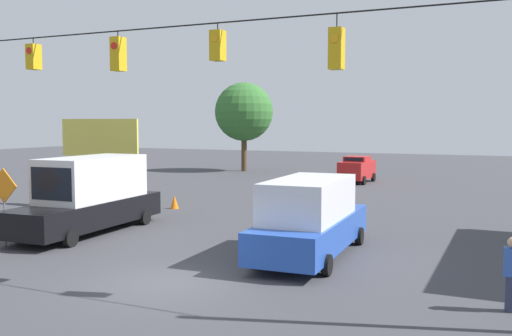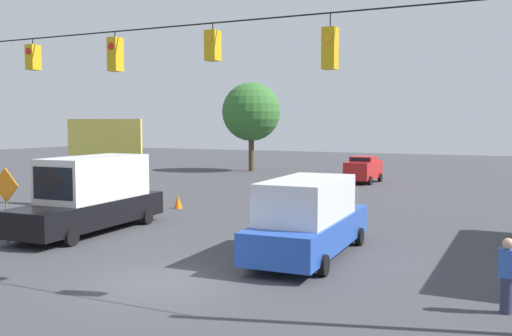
{
  "view_description": "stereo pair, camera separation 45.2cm",
  "coord_description": "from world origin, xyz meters",
  "px_view_note": "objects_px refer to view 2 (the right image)",
  "views": [
    {
      "loc": [
        -8.72,
        13.22,
        4.48
      ],
      "look_at": [
        0.06,
        -6.13,
        2.78
      ],
      "focal_mm": 40.0,
      "sensor_mm": 36.0,
      "label": 1
    },
    {
      "loc": [
        -9.13,
        13.02,
        4.48
      ],
      "look_at": [
        0.06,
        -6.13,
        2.78
      ],
      "focal_mm": 40.0,
      "sensor_mm": 36.0,
      "label": 2
    }
  ],
  "objects_px": {
    "box_truck_black_parked_shoulder": "(92,195)",
    "box_truck_blue_crossing_near": "(309,218)",
    "overhead_signal_span": "(165,106)",
    "traffic_cone_second": "(106,217)",
    "roadside_billboard": "(104,142)",
    "traffic_cone_third": "(147,208)",
    "traffic_cone_fourth": "(178,202)",
    "sedan_red_withflow_deep": "(363,169)",
    "pedestrian": "(507,275)",
    "traffic_cone_nearest": "(58,228)",
    "tree_horizon_left": "(251,112)",
    "work_zone_sign": "(6,191)"
  },
  "relations": [
    {
      "from": "overhead_signal_span",
      "to": "tree_horizon_left",
      "type": "distance_m",
      "value": 36.95
    },
    {
      "from": "overhead_signal_span",
      "to": "box_truck_blue_crossing_near",
      "type": "xyz_separation_m",
      "value": [
        -2.53,
        -4.6,
        -3.62
      ]
    },
    {
      "from": "traffic_cone_nearest",
      "to": "box_truck_black_parked_shoulder",
      "type": "bearing_deg",
      "value": -106.63
    },
    {
      "from": "traffic_cone_third",
      "to": "work_zone_sign",
      "type": "relative_size",
      "value": 0.25
    },
    {
      "from": "sedan_red_withflow_deep",
      "to": "roadside_billboard",
      "type": "distance_m",
      "value": 20.27
    },
    {
      "from": "box_truck_black_parked_shoulder",
      "to": "box_truck_blue_crossing_near",
      "type": "xyz_separation_m",
      "value": [
        -9.63,
        0.35,
        -0.2
      ]
    },
    {
      "from": "sedan_red_withflow_deep",
      "to": "traffic_cone_fourth",
      "type": "relative_size",
      "value": 6.07
    },
    {
      "from": "traffic_cone_nearest",
      "to": "traffic_cone_third",
      "type": "height_order",
      "value": "same"
    },
    {
      "from": "traffic_cone_second",
      "to": "tree_horizon_left",
      "type": "relative_size",
      "value": 0.09
    },
    {
      "from": "overhead_signal_span",
      "to": "traffic_cone_nearest",
      "type": "height_order",
      "value": "overhead_signal_span"
    },
    {
      "from": "traffic_cone_fourth",
      "to": "box_truck_black_parked_shoulder",
      "type": "bearing_deg",
      "value": 92.54
    },
    {
      "from": "traffic_cone_nearest",
      "to": "work_zone_sign",
      "type": "relative_size",
      "value": 0.25
    },
    {
      "from": "sedan_red_withflow_deep",
      "to": "traffic_cone_fourth",
      "type": "xyz_separation_m",
      "value": [
        5.4,
        16.69,
        -0.68
      ]
    },
    {
      "from": "sedan_red_withflow_deep",
      "to": "tree_horizon_left",
      "type": "bearing_deg",
      "value": -25.17
    },
    {
      "from": "overhead_signal_span",
      "to": "sedan_red_withflow_deep",
      "type": "height_order",
      "value": "overhead_signal_span"
    },
    {
      "from": "roadside_billboard",
      "to": "traffic_cone_fourth",
      "type": "bearing_deg",
      "value": -163.01
    },
    {
      "from": "box_truck_blue_crossing_near",
      "to": "traffic_cone_fourth",
      "type": "relative_size",
      "value": 10.29
    },
    {
      "from": "work_zone_sign",
      "to": "tree_horizon_left",
      "type": "distance_m",
      "value": 33.35
    },
    {
      "from": "traffic_cone_fourth",
      "to": "sedan_red_withflow_deep",
      "type": "bearing_deg",
      "value": -107.92
    },
    {
      "from": "overhead_signal_span",
      "to": "sedan_red_withflow_deep",
      "type": "xyz_separation_m",
      "value": [
        2.01,
        -28.48,
        -3.91
      ]
    },
    {
      "from": "roadside_billboard",
      "to": "work_zone_sign",
      "type": "xyz_separation_m",
      "value": [
        -3.18,
        9.07,
        -1.45
      ]
    },
    {
      "from": "overhead_signal_span",
      "to": "traffic_cone_third",
      "type": "height_order",
      "value": "overhead_signal_span"
    },
    {
      "from": "box_truck_black_parked_shoulder",
      "to": "traffic_cone_fourth",
      "type": "height_order",
      "value": "box_truck_black_parked_shoulder"
    },
    {
      "from": "traffic_cone_second",
      "to": "traffic_cone_fourth",
      "type": "bearing_deg",
      "value": -91.04
    },
    {
      "from": "sedan_red_withflow_deep",
      "to": "traffic_cone_third",
      "type": "distance_m",
      "value": 20.08
    },
    {
      "from": "box_truck_black_parked_shoulder",
      "to": "traffic_cone_second",
      "type": "bearing_deg",
      "value": -72.93
    },
    {
      "from": "traffic_cone_second",
      "to": "box_truck_black_parked_shoulder",
      "type": "bearing_deg",
      "value": 107.07
    },
    {
      "from": "work_zone_sign",
      "to": "sedan_red_withflow_deep",
      "type": "bearing_deg",
      "value": -102.69
    },
    {
      "from": "overhead_signal_span",
      "to": "traffic_cone_second",
      "type": "distance_m",
      "value": 10.8
    },
    {
      "from": "box_truck_blue_crossing_near",
      "to": "roadside_billboard",
      "type": "relative_size",
      "value": 1.46
    },
    {
      "from": "traffic_cone_fourth",
      "to": "traffic_cone_nearest",
      "type": "bearing_deg",
      "value": 89.1
    },
    {
      "from": "traffic_cone_second",
      "to": "sedan_red_withflow_deep",
      "type": "bearing_deg",
      "value": -103.9
    },
    {
      "from": "traffic_cone_nearest",
      "to": "work_zone_sign",
      "type": "xyz_separation_m",
      "value": [
        0.54,
        1.97,
        1.64
      ]
    },
    {
      "from": "overhead_signal_span",
      "to": "sedan_red_withflow_deep",
      "type": "relative_size",
      "value": 4.54
    },
    {
      "from": "sedan_red_withflow_deep",
      "to": "pedestrian",
      "type": "bearing_deg",
      "value": 111.47
    },
    {
      "from": "box_truck_blue_crossing_near",
      "to": "traffic_cone_fourth",
      "type": "xyz_separation_m",
      "value": [
        9.93,
        -7.19,
        -0.97
      ]
    },
    {
      "from": "traffic_cone_second",
      "to": "tree_horizon_left",
      "type": "distance_m",
      "value": 29.11
    },
    {
      "from": "sedan_red_withflow_deep",
      "to": "pedestrian",
      "type": "height_order",
      "value": "sedan_red_withflow_deep"
    },
    {
      "from": "box_truck_blue_crossing_near",
      "to": "traffic_cone_third",
      "type": "bearing_deg",
      "value": -24.54
    },
    {
      "from": "traffic_cone_third",
      "to": "traffic_cone_fourth",
      "type": "distance_m",
      "value": 2.62
    },
    {
      "from": "box_truck_blue_crossing_near",
      "to": "roadside_billboard",
      "type": "bearing_deg",
      "value": -23.55
    },
    {
      "from": "traffic_cone_third",
      "to": "traffic_cone_second",
      "type": "bearing_deg",
      "value": 89.59
    },
    {
      "from": "traffic_cone_third",
      "to": "traffic_cone_fourth",
      "type": "xyz_separation_m",
      "value": [
        -0.08,
        -2.61,
        0.0
      ]
    },
    {
      "from": "traffic_cone_nearest",
      "to": "roadside_billboard",
      "type": "distance_m",
      "value": 8.6
    },
    {
      "from": "sedan_red_withflow_deep",
      "to": "roadside_billboard",
      "type": "relative_size",
      "value": 0.86
    },
    {
      "from": "traffic_cone_third",
      "to": "pedestrian",
      "type": "height_order",
      "value": "pedestrian"
    },
    {
      "from": "traffic_cone_second",
      "to": "tree_horizon_left",
      "type": "xyz_separation_m",
      "value": [
        6.59,
        -27.89,
        5.1
      ]
    },
    {
      "from": "box_truck_blue_crossing_near",
      "to": "traffic_cone_third",
      "type": "relative_size",
      "value": 10.29
    },
    {
      "from": "overhead_signal_span",
      "to": "tree_horizon_left",
      "type": "height_order",
      "value": "tree_horizon_left"
    },
    {
      "from": "traffic_cone_nearest",
      "to": "roadside_billboard",
      "type": "xyz_separation_m",
      "value": [
        3.72,
        -7.11,
        3.09
      ]
    }
  ]
}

